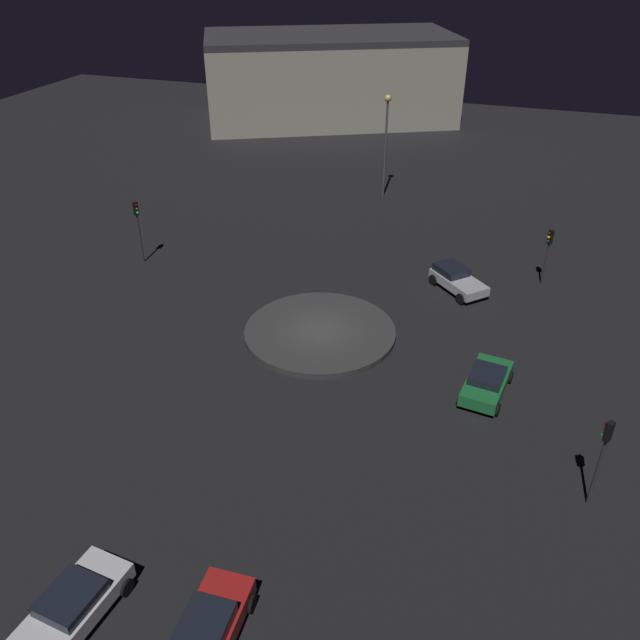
% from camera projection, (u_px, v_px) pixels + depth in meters
% --- Properties ---
extents(ground_plane, '(118.42, 118.42, 0.00)m').
position_uv_depth(ground_plane, '(320.00, 334.00, 37.63)').
color(ground_plane, black).
extents(roundabout_island, '(8.78, 8.78, 0.33)m').
position_uv_depth(roundabout_island, '(320.00, 332.00, 37.54)').
color(roundabout_island, '#383838').
rests_on(roundabout_island, ground_plane).
extents(car_silver, '(4.07, 4.12, 1.41)m').
position_uv_depth(car_silver, '(457.00, 279.00, 41.80)').
color(car_silver, silver).
rests_on(car_silver, ground_plane).
extents(car_white, '(4.21, 2.46, 1.37)m').
position_uv_depth(car_white, '(74.00, 604.00, 21.95)').
color(car_white, white).
rests_on(car_white, ground_plane).
extents(car_green, '(4.27, 2.51, 1.38)m').
position_uv_depth(car_green, '(487.00, 382.00, 32.56)').
color(car_green, '#1E7238').
rests_on(car_green, ground_plane).
extents(car_red, '(3.98, 2.11, 1.53)m').
position_uv_depth(car_red, '(209.00, 628.00, 21.14)').
color(car_red, red).
rests_on(car_red, ground_plane).
extents(traffic_light_northeast, '(0.37, 0.40, 4.32)m').
position_uv_depth(traffic_light_northeast, '(603.00, 447.00, 25.13)').
color(traffic_light_northeast, '#2D2D2D').
rests_on(traffic_light_northeast, ground_plane).
extents(traffic_light_northwest, '(0.38, 0.39, 3.87)m').
position_uv_depth(traffic_light_northwest, '(548.00, 246.00, 41.33)').
color(traffic_light_northwest, '#2D2D2D').
rests_on(traffic_light_northwest, ground_plane).
extents(traffic_light_south, '(0.35, 0.39, 4.45)m').
position_uv_depth(traffic_light_south, '(138.00, 220.00, 43.95)').
color(traffic_light_south, '#2D2D2D').
rests_on(traffic_light_south, ground_plane).
extents(streetlamp_west, '(0.57, 0.57, 8.59)m').
position_uv_depth(streetlamp_west, '(386.00, 129.00, 53.46)').
color(streetlamp_west, '#4C4C51').
rests_on(streetlamp_west, ground_plane).
extents(store_building, '(25.21, 31.55, 9.61)m').
position_uv_depth(store_building, '(329.00, 77.00, 76.02)').
color(store_building, '#ADA893').
rests_on(store_building, ground_plane).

